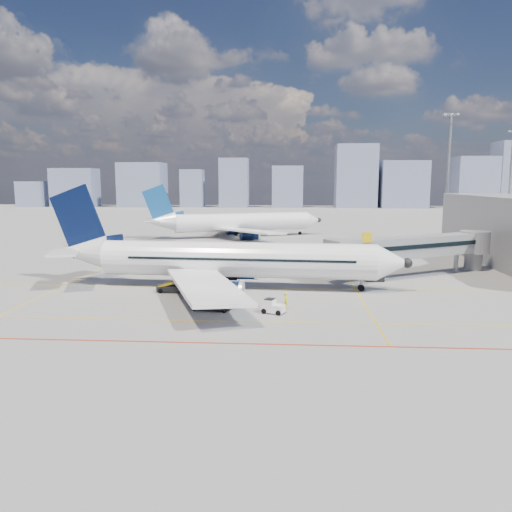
{
  "coord_description": "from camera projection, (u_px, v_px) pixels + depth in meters",
  "views": [
    {
      "loc": [
        6.4,
        -48.17,
        12.16
      ],
      "look_at": [
        2.79,
        6.2,
        4.0
      ],
      "focal_mm": 35.0,
      "sensor_mm": 36.0,
      "label": 1
    }
  ],
  "objects": [
    {
      "name": "cargo_dolly",
      "position": [
        212.0,
        298.0,
        47.52
      ],
      "size": [
        4.18,
        2.52,
        2.14
      ],
      "rotation": [
        0.0,
        0.0,
        -0.21
      ],
      "color": "black",
      "rests_on": "ground"
    },
    {
      "name": "jet_bridge",
      "position": [
        421.0,
        247.0,
        64.35
      ],
      "size": [
        23.55,
        15.78,
        6.3
      ],
      "color": "gray",
      "rests_on": "ground"
    },
    {
      "name": "belt_loader",
      "position": [
        176.0,
        287.0,
        55.15
      ],
      "size": [
        5.51,
        1.6,
        2.24
      ],
      "rotation": [
        0.0,
        0.0,
        -0.03
      ],
      "color": "black",
      "rests_on": "ground"
    },
    {
      "name": "ground",
      "position": [
        224.0,
        304.0,
        49.76
      ],
      "size": [
        420.0,
        420.0,
        0.0
      ],
      "primitive_type": "plane",
      "color": "gray",
      "rests_on": "ground"
    },
    {
      "name": "floodlight_mast_far",
      "position": [
        510.0,
        176.0,
        132.3
      ],
      "size": [
        3.2,
        0.61,
        25.45
      ],
      "color": "gray",
      "rests_on": "ground"
    },
    {
      "name": "second_aircraft",
      "position": [
        236.0,
        222.0,
        109.76
      ],
      "size": [
        38.91,
        32.93,
        11.88
      ],
      "rotation": [
        0.0,
        0.0,
        0.39
      ],
      "color": "white",
      "rests_on": "ground"
    },
    {
      "name": "main_aircraft",
      "position": [
        222.0,
        260.0,
        57.34
      ],
      "size": [
        41.92,
        36.49,
        12.23
      ],
      "rotation": [
        0.0,
        0.0,
        -0.06
      ],
      "color": "white",
      "rests_on": "ground"
    },
    {
      "name": "floodlight_mast_ne",
      "position": [
        448.0,
        174.0,
        99.53
      ],
      "size": [
        3.2,
        0.61,
        25.45
      ],
      "color": "gray",
      "rests_on": "ground"
    },
    {
      "name": "distant_skyline",
      "position": [
        322.0,
        182.0,
        234.09
      ],
      "size": [
        246.23,
        15.71,
        30.15
      ],
      "color": "slate",
      "rests_on": "ground"
    },
    {
      "name": "baggage_tug",
      "position": [
        272.0,
        306.0,
        46.33
      ],
      "size": [
        2.26,
        1.83,
        1.38
      ],
      "rotation": [
        0.0,
        0.0,
        -0.38
      ],
      "color": "white",
      "rests_on": "ground"
    },
    {
      "name": "ramp_worker",
      "position": [
        286.0,
        301.0,
        47.59
      ],
      "size": [
        0.44,
        0.64,
        1.7
      ],
      "primitive_type": "imported",
      "rotation": [
        0.0,
        0.0,
        1.62
      ],
      "color": "yellow",
      "rests_on": "ground"
    },
    {
      "name": "apron_markings",
      "position": [
        212.0,
        315.0,
        45.93
      ],
      "size": [
        90.0,
        35.12,
        0.01
      ],
      "color": "gold",
      "rests_on": "ground"
    }
  ]
}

